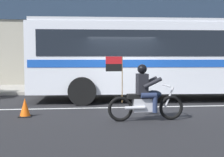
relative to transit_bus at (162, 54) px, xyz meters
name	(u,v)px	position (x,y,z in m)	size (l,w,h in m)	color
ground_plane	(122,105)	(-1.82, -1.19, -1.88)	(60.00, 60.00, 0.00)	black
sidewalk_curb	(109,88)	(-1.82, 3.91, -1.81)	(28.00, 3.80, 0.15)	#A39E93
lane_center_stripe	(124,107)	(-1.82, -1.79, -1.88)	(26.60, 0.14, 0.01)	silver
transit_bus	(162,54)	(0.00, 0.00, 0.00)	(10.69, 2.97, 3.22)	silver
motorcycle_with_rider	(145,97)	(-1.56, -3.98, -1.22)	(2.20, 0.64, 1.78)	black
fire_hydrant	(123,81)	(-1.17, 3.03, -1.36)	(0.22, 0.30, 0.75)	#4C8C3F
traffic_cone	(25,108)	(-4.97, -3.07, -1.62)	(0.36, 0.36, 0.55)	#EA590F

